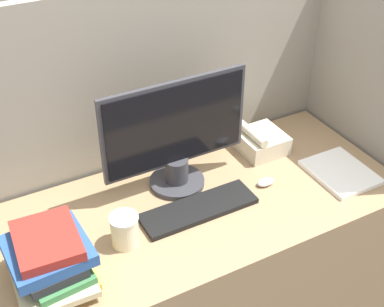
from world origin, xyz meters
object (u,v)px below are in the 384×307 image
(book_stack, at_px, (50,260))
(desk_telephone, at_px, (260,141))
(mouse, at_px, (265,182))
(coffee_cup, at_px, (125,230))
(monitor, at_px, (176,139))
(keyboard, at_px, (199,209))

(book_stack, xyz_separation_m, desk_telephone, (0.95, 0.28, -0.04))
(mouse, distance_m, coffee_cup, 0.59)
(mouse, distance_m, book_stack, 0.85)
(monitor, bearing_deg, mouse, -29.79)
(monitor, xyz_separation_m, book_stack, (-0.55, -0.24, -0.12))
(coffee_cup, distance_m, desk_telephone, 0.74)
(mouse, bearing_deg, coffee_cup, -176.43)
(desk_telephone, bearing_deg, mouse, -119.06)
(keyboard, distance_m, coffee_cup, 0.30)
(monitor, bearing_deg, keyboard, -91.01)
(book_stack, bearing_deg, desk_telephone, 16.20)
(book_stack, distance_m, desk_telephone, 0.99)
(coffee_cup, bearing_deg, monitor, 34.75)
(mouse, bearing_deg, desk_telephone, 60.94)
(coffee_cup, relative_size, desk_telephone, 0.63)
(mouse, relative_size, coffee_cup, 0.61)
(coffee_cup, height_order, book_stack, book_stack)
(book_stack, relative_size, desk_telephone, 1.73)
(monitor, distance_m, book_stack, 0.61)
(monitor, bearing_deg, coffee_cup, -145.25)
(desk_telephone, bearing_deg, book_stack, -163.80)
(mouse, xyz_separation_m, desk_telephone, (0.11, 0.20, 0.03))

